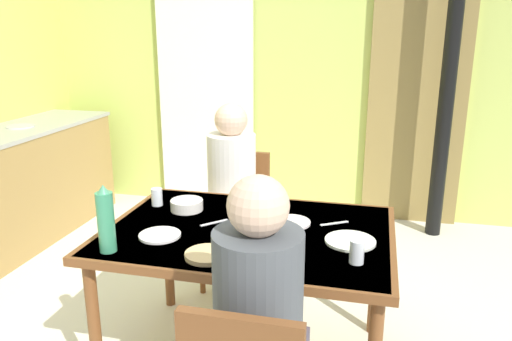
% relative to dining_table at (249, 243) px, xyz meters
% --- Properties ---
extents(wall_back, '(4.53, 0.10, 2.59)m').
position_rel_dining_table_xyz_m(wall_back, '(-0.33, 2.31, 0.64)').
color(wall_back, '#BECF62').
rests_on(wall_back, ground_plane).
extents(door_wooden, '(0.80, 0.05, 2.00)m').
position_rel_dining_table_xyz_m(door_wooden, '(0.88, 2.23, 0.34)').
color(door_wooden, olive).
rests_on(door_wooden, ground_plane).
extents(stove_pipe_column, '(0.12, 0.12, 2.59)m').
position_rel_dining_table_xyz_m(stove_pipe_column, '(1.08, 1.96, 0.64)').
color(stove_pipe_column, black).
rests_on(stove_pipe_column, ground_plane).
extents(curtain_panel, '(0.90, 0.03, 2.18)m').
position_rel_dining_table_xyz_m(curtain_panel, '(-0.98, 2.21, 0.43)').
color(curtain_panel, white).
rests_on(curtain_panel, ground_plane).
extents(dining_table, '(1.36, 0.96, 0.73)m').
position_rel_dining_table_xyz_m(dining_table, '(0.00, 0.00, 0.00)').
color(dining_table, brown).
rests_on(dining_table, ground_plane).
extents(chair_far_diner, '(0.40, 0.40, 0.87)m').
position_rel_dining_table_xyz_m(chair_far_diner, '(-0.29, 0.83, -0.16)').
color(chair_far_diner, brown).
rests_on(chair_far_diner, ground_plane).
extents(person_near_diner, '(0.30, 0.37, 0.77)m').
position_rel_dining_table_xyz_m(person_near_diner, '(0.22, -0.70, 0.12)').
color(person_near_diner, '#554F5F').
rests_on(person_near_diner, ground_plane).
extents(person_far_diner, '(0.30, 0.37, 0.77)m').
position_rel_dining_table_xyz_m(person_far_diner, '(-0.29, 0.70, 0.12)').
color(person_far_diner, silver).
rests_on(person_far_diner, ground_plane).
extents(water_bottle_green_near, '(0.07, 0.07, 0.30)m').
position_rel_dining_table_xyz_m(water_bottle_green_near, '(-0.53, -0.37, 0.21)').
color(water_bottle_green_near, '#3B9267').
rests_on(water_bottle_green_near, dining_table).
extents(serving_bowl_center, '(0.17, 0.17, 0.05)m').
position_rel_dining_table_xyz_m(serving_bowl_center, '(-0.38, 0.18, 0.10)').
color(serving_bowl_center, silver).
rests_on(serving_bowl_center, dining_table).
extents(dinner_plate_near_left, '(0.20, 0.20, 0.01)m').
position_rel_dining_table_xyz_m(dinner_plate_near_left, '(0.18, 0.12, 0.08)').
color(dinner_plate_near_left, white).
rests_on(dinner_plate_near_left, dining_table).
extents(dinner_plate_near_right, '(0.23, 0.23, 0.01)m').
position_rel_dining_table_xyz_m(dinner_plate_near_right, '(0.48, -0.04, 0.08)').
color(dinner_plate_near_right, white).
rests_on(dinner_plate_near_right, dining_table).
extents(dinner_plate_far_center, '(0.19, 0.19, 0.01)m').
position_rel_dining_table_xyz_m(dinner_plate_far_center, '(-0.38, -0.18, 0.08)').
color(dinner_plate_far_center, white).
rests_on(dinner_plate_far_center, dining_table).
extents(dinner_plate_far_side, '(0.23, 0.23, 0.01)m').
position_rel_dining_table_xyz_m(dinner_plate_far_side, '(0.08, -0.18, 0.08)').
color(dinner_plate_far_side, white).
rests_on(dinner_plate_far_side, dining_table).
extents(drinking_glass_by_near_diner, '(0.06, 0.06, 0.10)m').
position_rel_dining_table_xyz_m(drinking_glass_by_near_diner, '(0.52, -0.24, 0.12)').
color(drinking_glass_by_near_diner, silver).
rests_on(drinking_glass_by_near_diner, dining_table).
extents(drinking_glass_by_far_diner, '(0.06, 0.06, 0.09)m').
position_rel_dining_table_xyz_m(drinking_glass_by_far_diner, '(-0.56, 0.21, 0.12)').
color(drinking_glass_by_far_diner, silver).
rests_on(drinking_glass_by_far_diner, dining_table).
extents(bread_plate_sliced, '(0.19, 0.19, 0.02)m').
position_rel_dining_table_xyz_m(bread_plate_sliced, '(-0.09, -0.33, 0.08)').
color(bread_plate_sliced, '#DBB77A').
rests_on(bread_plate_sliced, dining_table).
extents(cutlery_knife_near, '(0.11, 0.12, 0.00)m').
position_rel_dining_table_xyz_m(cutlery_knife_near, '(-0.18, 0.04, 0.07)').
color(cutlery_knife_near, silver).
rests_on(cutlery_knife_near, dining_table).
extents(cutlery_fork_near, '(0.14, 0.09, 0.00)m').
position_rel_dining_table_xyz_m(cutlery_fork_near, '(0.39, 0.17, 0.07)').
color(cutlery_fork_near, silver).
rests_on(cutlery_fork_near, dining_table).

